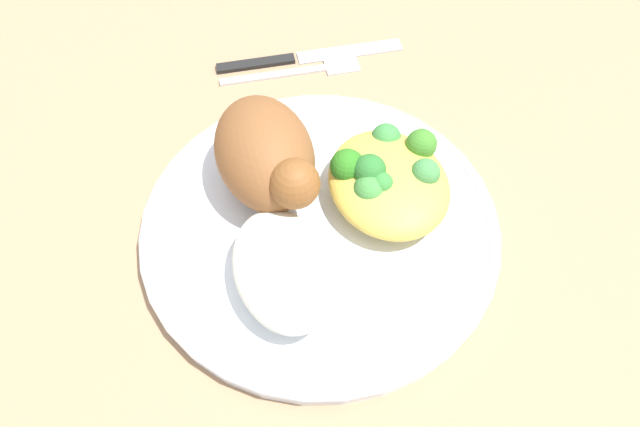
% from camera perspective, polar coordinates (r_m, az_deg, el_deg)
% --- Properties ---
extents(ground_plane, '(2.00, 2.00, 0.00)m').
position_cam_1_polar(ground_plane, '(0.50, 0.00, -1.79)').
color(ground_plane, '#A07D5B').
extents(plate, '(0.29, 0.29, 0.02)m').
position_cam_1_polar(plate, '(0.50, 0.00, -1.21)').
color(plate, white).
rests_on(plate, ground_plane).
extents(roasted_chicken, '(0.12, 0.08, 0.07)m').
position_cam_1_polar(roasted_chicken, '(0.49, -5.01, 5.46)').
color(roasted_chicken, brown).
rests_on(roasted_chicken, plate).
extents(rice_pile, '(0.11, 0.07, 0.04)m').
position_cam_1_polar(rice_pile, '(0.45, -3.49, -5.23)').
color(rice_pile, silver).
rests_on(rice_pile, plate).
extents(mac_cheese_with_broccoli, '(0.11, 0.10, 0.04)m').
position_cam_1_polar(mac_cheese_with_broccoli, '(0.49, 6.38, 3.27)').
color(mac_cheese_with_broccoli, gold).
rests_on(mac_cheese_with_broccoli, plate).
extents(fork, '(0.03, 0.14, 0.01)m').
position_cam_1_polar(fork, '(0.63, -1.99, 13.25)').
color(fork, silver).
rests_on(fork, ground_plane).
extents(knife, '(0.03, 0.19, 0.01)m').
position_cam_1_polar(knife, '(0.64, -2.21, 14.49)').
color(knife, black).
rests_on(knife, ground_plane).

